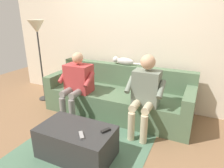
# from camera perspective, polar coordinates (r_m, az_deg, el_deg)

# --- Properties ---
(ground_plane) EXTENTS (8.00, 8.00, 0.00)m
(ground_plane) POSITION_cam_1_polar(r_m,az_deg,el_deg) (3.10, -3.84, -13.61)
(ground_plane) COLOR #846042
(back_wall) EXTENTS (5.35, 0.06, 2.42)m
(back_wall) POSITION_cam_1_polar(r_m,az_deg,el_deg) (3.77, 5.17, 12.11)
(back_wall) COLOR beige
(back_wall) RESTS_ON ground
(couch) EXTENTS (2.52, 0.84, 0.81)m
(couch) POSITION_cam_1_polar(r_m,az_deg,el_deg) (3.55, 1.75, -3.90)
(couch) COLOR #516B4C
(couch) RESTS_ON ground
(coffee_table) EXTENTS (0.92, 0.54, 0.39)m
(coffee_table) POSITION_cam_1_polar(r_m,az_deg,el_deg) (2.61, -10.08, -15.91)
(coffee_table) COLOR #2D2D2D
(coffee_table) RESTS_ON ground
(person_left_seated) EXTENTS (0.53, 0.52, 1.17)m
(person_left_seated) POSITION_cam_1_polar(r_m,az_deg,el_deg) (2.87, 9.42, -1.96)
(person_left_seated) COLOR slate
(person_left_seated) RESTS_ON ground
(person_right_seated) EXTENTS (0.58, 0.56, 1.10)m
(person_right_seated) POSITION_cam_1_polar(r_m,az_deg,el_deg) (3.39, -9.95, 0.81)
(person_right_seated) COLOR #B23838
(person_right_seated) RESTS_ON ground
(cat_on_backrest) EXTENTS (0.55, 0.11, 0.14)m
(cat_on_backrest) POSITION_cam_1_polar(r_m,az_deg,el_deg) (3.62, 3.24, 6.59)
(cat_on_backrest) COLOR silver
(cat_on_backrest) RESTS_ON couch
(remote_gray) EXTENTS (0.13, 0.14, 0.02)m
(remote_gray) POSITION_cam_1_polar(r_m,az_deg,el_deg) (2.34, -8.72, -14.22)
(remote_gray) COLOR gray
(remote_gray) RESTS_ON coffee_table
(remote_black) EXTENTS (0.09, 0.13, 0.02)m
(remote_black) POSITION_cam_1_polar(r_m,az_deg,el_deg) (2.40, -1.83, -13.10)
(remote_black) COLOR black
(remote_black) RESTS_ON coffee_table
(floor_rug) EXTENTS (1.63, 1.59, 0.01)m
(floor_rug) POSITION_cam_1_polar(r_m,az_deg,el_deg) (2.83, -7.85, -17.41)
(floor_rug) COLOR #4C7056
(floor_rug) RESTS_ON ground
(floor_lamp) EXTENTS (0.31, 0.31, 1.58)m
(floor_lamp) POSITION_cam_1_polar(r_m,az_deg,el_deg) (4.10, -20.57, 13.64)
(floor_lamp) COLOR #2D2D2D
(floor_lamp) RESTS_ON ground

